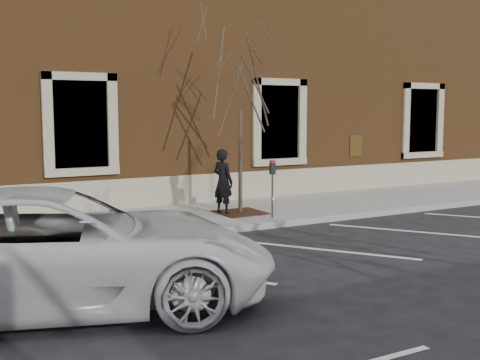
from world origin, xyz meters
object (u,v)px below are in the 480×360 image
sapling (240,81)px  man (223,182)px  parking_meter (272,178)px  white_truck (55,249)px

sapling → man: bearing=171.6°
man → parking_meter: man is taller
man → sapling: 2.54m
man → white_truck: 7.16m
parking_meter → white_truck: (-6.00, -3.83, -0.28)m
man → parking_meter: size_ratio=1.17×
man → parking_meter: (0.79, -1.07, 0.15)m
parking_meter → man: bearing=119.2°
sapling → white_truck: sapling is taller
sapling → white_truck: size_ratio=0.78×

